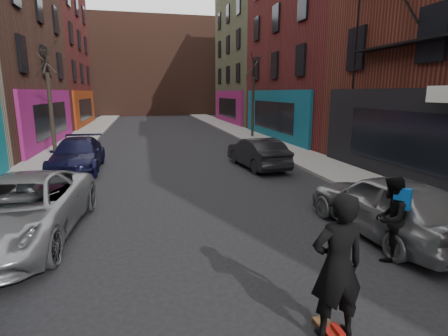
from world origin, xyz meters
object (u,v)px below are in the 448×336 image
parked_left_far (20,209)px  pedestrian (391,218)px  skateboarder (337,266)px  tree_left_far (49,92)px  parked_right_end (257,153)px  parked_left_end (77,155)px  parked_right_far (388,205)px  tree_right_far (253,90)px

parked_left_far → pedestrian: pedestrian is taller
skateboarder → pedestrian: (2.36, 1.95, -0.24)m
tree_left_far → pedestrian: 16.38m
tree_left_far → skateboarder: 16.88m
parked_right_end → parked_left_far: bearing=33.2°
parked_left_end → parked_right_end: 7.88m
parked_left_far → parked_left_end: (0.00, 7.45, -0.03)m
skateboarder → parked_right_far: bearing=-134.4°
parked_left_end → pedestrian: size_ratio=2.79×
parked_left_end → parked_right_far: 12.37m
tree_right_far → skateboarder: bearing=-104.6°
tree_left_far → pedestrian: (9.20, -13.31, -2.50)m
parked_right_end → tree_right_far: bearing=-112.4°
parked_left_far → parked_right_far: 8.55m
parked_left_end → parked_right_far: size_ratio=1.09×
tree_right_far → skateboarder: (-5.56, -21.26, -2.42)m
parked_left_far → parked_right_far: parked_right_far is taller
tree_right_far → parked_left_end: (-10.80, -9.13, -2.83)m
parked_left_far → skateboarder: skateboarder is taller
parked_right_far → pedestrian: (-0.78, -1.09, 0.12)m
parked_left_end → skateboarder: size_ratio=2.39×
tree_left_far → pedestrian: size_ratio=3.74×
parked_left_far → parked_left_end: size_ratio=1.09×
tree_right_far → pedestrian: size_ratio=3.91×
tree_left_far → tree_right_far: (12.40, 6.00, 0.15)m
parked_left_far → tree_left_far: bearing=102.8°
skateboarder → parked_left_end: bearing=-65.0°
parked_right_far → pedestrian: pedestrian is taller
tree_left_far → skateboarder: tree_left_far is taller
tree_right_far → parked_right_far: (-2.41, -18.22, -2.77)m
tree_right_far → parked_left_end: 14.42m
parked_left_end → pedestrian: pedestrian is taller
parked_right_far → skateboarder: 4.38m
parked_right_far → pedestrian: 1.35m
tree_right_far → parked_left_end: tree_right_far is taller
parked_left_far → parked_left_end: parked_left_far is taller
parked_left_far → skateboarder: bearing=-37.5°
pedestrian → skateboarder: bearing=6.4°
parked_right_end → pedestrian: (-0.20, -9.10, 0.20)m
pedestrian → parked_left_end: bearing=-86.4°
skateboarder → tree_left_far: bearing=-64.2°
tree_left_far → parked_right_far: bearing=-50.8°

